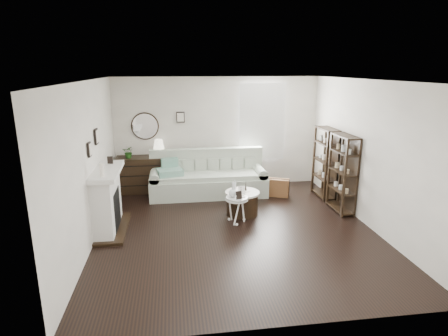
{
  "coord_description": "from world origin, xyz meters",
  "views": [
    {
      "loc": [
        -1.1,
        -6.33,
        2.91
      ],
      "look_at": [
        -0.11,
        0.8,
        0.97
      ],
      "focal_mm": 30.0,
      "sensor_mm": 36.0,
      "label": 1
    }
  ],
  "objects": [
    {
      "name": "table_lamp",
      "position": [
        -1.44,
        2.47,
        1.06
      ],
      "size": [
        0.3,
        0.3,
        0.41
      ],
      "primitive_type": null,
      "rotation": [
        0.0,
        0.0,
        0.19
      ],
      "color": "beige",
      "rests_on": "dresser"
    },
    {
      "name": "fireplace",
      "position": [
        -2.32,
        0.3,
        0.54
      ],
      "size": [
        0.5,
        1.4,
        1.84
      ],
      "color": "white",
      "rests_on": "ground"
    },
    {
      "name": "sofa",
      "position": [
        -0.32,
        2.08,
        0.35
      ],
      "size": [
        2.69,
        0.93,
        1.05
      ],
      "color": "#A1AC99",
      "rests_on": "ground"
    },
    {
      "name": "eiffel_drum",
      "position": [
        0.33,
        0.76,
        0.57
      ],
      "size": [
        0.13,
        0.13,
        0.18
      ],
      "primitive_type": null,
      "rotation": [
        0.0,
        0.0,
        -0.31
      ],
      "color": "black",
      "rests_on": "drum_table"
    },
    {
      "name": "eiffel_ped",
      "position": [
        0.15,
        0.33,
        0.61
      ],
      "size": [
        0.12,
        0.12,
        0.17
      ],
      "primitive_type": null,
      "rotation": [
        0.0,
        0.0,
        0.23
      ],
      "color": "black",
      "rests_on": "pedestal_table"
    },
    {
      "name": "dresser",
      "position": [
        -1.81,
        2.47,
        0.43
      ],
      "size": [
        1.28,
        0.55,
        0.86
      ],
      "color": "black",
      "rests_on": "ground"
    },
    {
      "name": "card_frame_ped",
      "position": [
        0.09,
        0.19,
        0.6
      ],
      "size": [
        0.12,
        0.07,
        0.15
      ],
      "primitive_type": "cube",
      "rotation": [
        -0.21,
        0.0,
        0.2
      ],
      "color": "black",
      "rests_on": "pedestal_table"
    },
    {
      "name": "shelf_unit_near",
      "position": [
        2.33,
        0.65,
        0.8
      ],
      "size": [
        0.3,
        0.8,
        1.6
      ],
      "color": "black",
      "rests_on": "ground"
    },
    {
      "name": "bottle_drum",
      "position": [
        0.08,
        0.63,
        0.62
      ],
      "size": [
        0.06,
        0.06,
        0.28
      ],
      "primitive_type": "cylinder",
      "color": "silver",
      "rests_on": "drum_table"
    },
    {
      "name": "room",
      "position": [
        0.73,
        2.7,
        1.6
      ],
      "size": [
        5.5,
        5.5,
        5.5
      ],
      "color": "black",
      "rests_on": "ground"
    },
    {
      "name": "potted_plant",
      "position": [
        -2.13,
        2.42,
        1.0
      ],
      "size": [
        0.3,
        0.27,
        0.29
      ],
      "primitive_type": "imported",
      "rotation": [
        0.0,
        0.0,
        -0.19
      ],
      "color": "#215317",
      "rests_on": "dresser"
    },
    {
      "name": "quilt",
      "position": [
        -1.2,
        1.95,
        0.61
      ],
      "size": [
        0.63,
        0.56,
        0.14
      ],
      "primitive_type": "cube",
      "rotation": [
        0.0,
        0.0,
        0.22
      ],
      "color": "#23805D",
      "rests_on": "sofa"
    },
    {
      "name": "drum_table",
      "position": [
        0.25,
        0.71,
        0.24
      ],
      "size": [
        0.69,
        0.69,
        0.48
      ],
      "rotation": [
        0.0,
        0.0,
        0.06
      ],
      "color": "black",
      "rests_on": "ground"
    },
    {
      "name": "shelf_unit_far",
      "position": [
        2.33,
        1.55,
        0.8
      ],
      "size": [
        0.3,
        0.8,
        1.6
      ],
      "color": "black",
      "rests_on": "ground"
    },
    {
      "name": "suitcase",
      "position": [
        1.23,
        1.71,
        0.21
      ],
      "size": [
        0.66,
        0.45,
        0.42
      ],
      "primitive_type": "cube",
      "rotation": [
        0.0,
        0.0,
        -0.42
      ],
      "color": "brown",
      "rests_on": "ground"
    },
    {
      "name": "card_frame_drum",
      "position": [
        0.2,
        0.54,
        0.57
      ],
      "size": [
        0.14,
        0.06,
        0.18
      ],
      "primitive_type": "cube",
      "rotation": [
        -0.21,
        0.0,
        0.07
      ],
      "color": "white",
      "rests_on": "drum_table"
    },
    {
      "name": "pedestal_table",
      "position": [
        0.07,
        0.3,
        0.48
      ],
      "size": [
        0.43,
        0.43,
        0.52
      ],
      "rotation": [
        0.0,
        0.0,
        -0.16
      ],
      "color": "silver",
      "rests_on": "ground"
    },
    {
      "name": "flask_ped",
      "position": [
        -0.01,
        0.32,
        0.66
      ],
      "size": [
        0.15,
        0.15,
        0.28
      ],
      "primitive_type": null,
      "color": "silver",
      "rests_on": "pedestal_table"
    }
  ]
}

